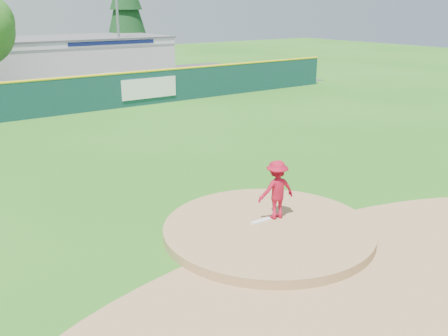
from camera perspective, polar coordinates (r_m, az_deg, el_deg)
ground at (r=13.28m, az=5.06°, el=-7.54°), size 120.00×120.00×0.00m
pitchers_mound at (r=13.28m, az=5.06°, el=-7.54°), size 5.50×5.50×0.50m
pitching_rubber at (r=13.38m, az=4.25°, el=-6.05°), size 0.60×0.15×0.04m
infield_dirt_arc at (r=11.45m, az=15.05°, el=-12.59°), size 15.40×15.40×0.01m
parking_lot at (r=37.33m, az=-23.11°, el=7.85°), size 44.00×16.00×0.02m
pitcher at (r=13.36m, az=6.03°, el=-2.48°), size 1.13×0.77×1.61m
van at (r=33.95m, az=-11.92°, el=9.35°), size 6.01×3.99×1.53m
pool_building_grp at (r=43.50m, az=-17.12°, el=11.96°), size 15.20×8.20×3.31m
fence_banners at (r=28.55m, az=-18.62°, el=7.63°), size 14.79×0.04×1.20m
outfield_fence at (r=28.54m, az=-19.17°, el=7.75°), size 40.00×0.14×2.07m
conifer_tree at (r=49.64m, az=-11.15°, el=17.57°), size 4.40×4.40×9.50m
light_pole_right at (r=41.61m, az=-12.14°, el=17.47°), size 1.75×0.25×10.00m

